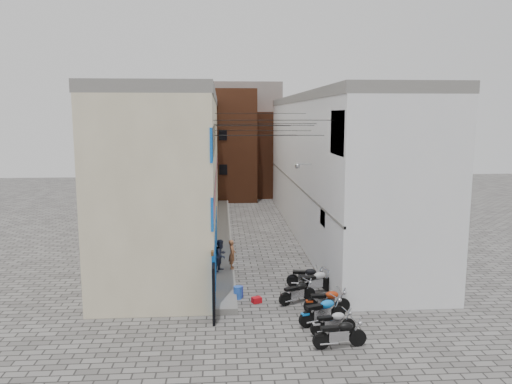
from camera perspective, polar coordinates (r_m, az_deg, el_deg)
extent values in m
plane|color=#565350|center=(20.13, 2.61, -13.73)|extent=(90.00, 90.00, 0.00)
cube|color=slate|center=(32.37, -3.68, -4.79)|extent=(0.90, 26.00, 0.25)
cube|color=beige|center=(31.78, -9.09, 2.42)|extent=(5.00, 26.00, 8.50)
cube|color=#C16C77|center=(31.69, -4.64, 2.03)|extent=(0.10, 26.00, 0.80)
cube|color=blue|center=(24.23, -4.72, -6.58)|extent=(0.12, 10.20, 2.40)
cube|color=blue|center=(23.49, -4.89, 2.87)|extent=(0.10, 10.20, 4.00)
cube|color=slate|center=(31.61, -9.29, 10.56)|extent=(5.10, 26.00, 0.50)
cube|color=black|center=(19.24, -4.85, -11.33)|extent=(0.10, 1.20, 2.20)
cube|color=white|center=(32.46, 8.80, 2.56)|extent=(5.00, 26.00, 8.50)
cube|color=blue|center=(20.54, 9.39, 6.70)|extent=(0.10, 2.40, 1.80)
cube|color=white|center=(23.44, 7.76, -2.88)|extent=(0.08, 1.00, 0.70)
cylinder|color=#B2B2B7|center=(25.96, 5.63, 3.20)|extent=(0.80, 0.06, 0.06)
sphere|color=#B2B2B7|center=(25.90, 4.75, 2.97)|extent=(0.28, 0.28, 0.28)
cube|color=slate|center=(32.30, 8.99, 10.52)|extent=(5.10, 26.00, 0.50)
cube|color=slate|center=(32.11, 4.48, 1.04)|extent=(0.10, 26.00, 0.12)
cube|color=brown|center=(46.55, -3.81, 5.42)|extent=(6.00, 6.00, 10.00)
cube|color=brown|center=(48.89, 2.08, 4.42)|extent=(5.00, 6.00, 8.00)
cube|color=slate|center=(52.56, -1.65, 6.36)|extent=(8.00, 5.00, 11.00)
cube|color=black|center=(44.20, -1.15, 0.31)|extent=(2.00, 0.30, 2.40)
cylinder|color=black|center=(20.59, 2.11, 8.20)|extent=(5.20, 0.02, 0.02)
cylinder|color=black|center=(22.59, 1.55, 6.48)|extent=(5.20, 0.02, 0.02)
cylinder|color=black|center=(25.07, 1.00, 7.62)|extent=(5.20, 0.02, 0.02)
cylinder|color=black|center=(27.56, 0.54, 8.97)|extent=(5.20, 0.02, 0.02)
cylinder|color=black|center=(30.57, 0.08, 6.52)|extent=(5.20, 0.02, 0.02)
cylinder|color=black|center=(33.55, -0.29, 7.57)|extent=(5.20, 0.02, 0.02)
cylinder|color=black|center=(23.57, 1.32, 7.79)|extent=(5.65, 2.07, 0.02)
cylinder|color=black|center=(26.57, 0.71, 7.04)|extent=(5.80, 1.58, 0.02)
imported|color=#9A5B38|center=(24.61, -2.75, -7.12)|extent=(0.36, 0.53, 1.44)
imported|color=#2F3346|center=(24.29, -4.05, -7.22)|extent=(0.88, 0.94, 1.54)
cylinder|color=blue|center=(21.54, -2.11, -11.42)|extent=(0.46, 0.46, 0.54)
cylinder|color=#2638C0|center=(21.72, -1.89, -11.33)|extent=(0.34, 0.34, 0.48)
cube|color=red|center=(21.15, 0.07, -12.24)|extent=(0.46, 0.41, 0.24)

